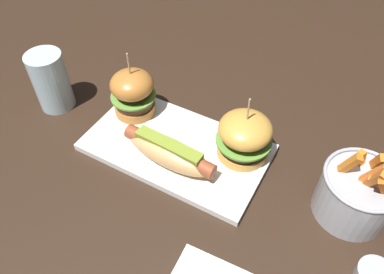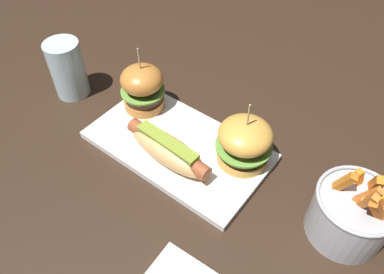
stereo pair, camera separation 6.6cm
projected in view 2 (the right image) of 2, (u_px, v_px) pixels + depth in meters
name	position (u px, v px, depth m)	size (l,w,h in m)	color
ground_plane	(178.00, 148.00, 0.72)	(3.00, 3.00, 0.00)	black
platter_main	(178.00, 146.00, 0.71)	(0.34, 0.19, 0.01)	white
hot_dog	(168.00, 149.00, 0.66)	(0.18, 0.07, 0.05)	tan
slider_left	(143.00, 88.00, 0.74)	(0.09, 0.09, 0.14)	#B7702E
slider_right	(244.00, 142.00, 0.65)	(0.10, 0.10, 0.13)	gold
fries_bucket	(351.00, 214.00, 0.56)	(0.12, 0.12, 0.14)	#A8AAB2
water_glass	(68.00, 69.00, 0.79)	(0.07, 0.07, 0.13)	silver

